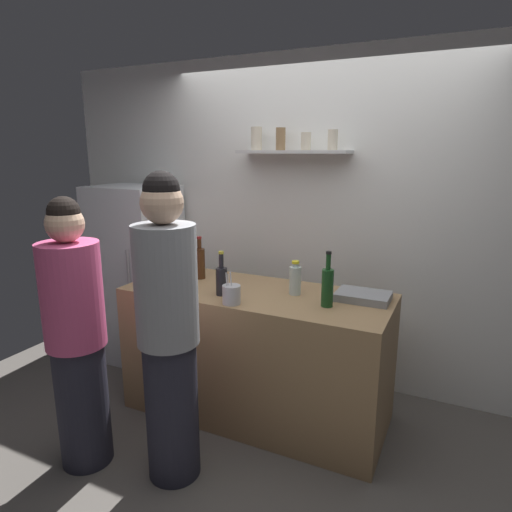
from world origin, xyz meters
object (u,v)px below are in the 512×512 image
refrigerator (137,274)px  person_pink_top (77,339)px  baking_pan (363,296)px  wine_bottle_dark_glass (222,279)px  water_bottle_plastic (295,279)px  person_grey_hoodie (168,334)px  wine_bottle_green_glass (327,286)px  wine_bottle_amber_glass (200,262)px  utensil_holder (231,294)px

refrigerator → person_pink_top: size_ratio=0.97×
baking_pan → wine_bottle_dark_glass: bearing=-160.9°
water_bottle_plastic → person_grey_hoodie: 0.95m
water_bottle_plastic → wine_bottle_dark_glass: bearing=-152.7°
wine_bottle_green_glass → wine_bottle_amber_glass: wine_bottle_green_glass is taller
refrigerator → wine_bottle_green_glass: (1.89, -0.45, 0.27)m
wine_bottle_amber_glass → water_bottle_plastic: (0.78, -0.05, -0.02)m
refrigerator → wine_bottle_amber_glass: refrigerator is taller
person_grey_hoodie → utensil_holder: bearing=-6.5°
wine_bottle_amber_glass → person_pink_top: bearing=-100.7°
utensil_holder → wine_bottle_amber_glass: 0.63m
utensil_holder → wine_bottle_dark_glass: 0.20m
baking_pan → water_bottle_plastic: water_bottle_plastic is taller
baking_pan → water_bottle_plastic: 0.45m
wine_bottle_dark_glass → wine_bottle_amber_glass: bearing=141.7°
wine_bottle_amber_glass → person_grey_hoodie: 0.97m
water_bottle_plastic → refrigerator: bearing=169.2°
water_bottle_plastic → wine_bottle_amber_glass: bearing=176.6°
wine_bottle_green_glass → person_grey_hoodie: 0.99m
utensil_holder → person_pink_top: 0.94m
baking_pan → wine_bottle_green_glass: wine_bottle_green_glass is taller
utensil_holder → person_grey_hoodie: 0.51m
baking_pan → wine_bottle_amber_glass: 1.23m
baking_pan → utensil_holder: bearing=-149.6°
refrigerator → baking_pan: (2.06, -0.23, 0.16)m
wine_bottle_amber_glass → person_grey_hoodie: bearing=-68.0°
wine_bottle_amber_glass → person_pink_top: (-0.19, -1.02, -0.25)m
wine_bottle_green_glass → person_grey_hoodie: person_grey_hoodie is taller
utensil_holder → person_grey_hoodie: size_ratio=0.12×
wine_bottle_dark_glass → person_pink_top: 0.95m
water_bottle_plastic → person_grey_hoodie: (-0.42, -0.84, -0.14)m
refrigerator → wine_bottle_dark_glass: 1.33m
wine_bottle_dark_glass → person_pink_top: (-0.54, -0.75, -0.23)m
water_bottle_plastic → person_pink_top: size_ratio=0.14×
wine_bottle_green_glass → wine_bottle_amber_glass: size_ratio=1.09×
baking_pan → person_grey_hoodie: size_ratio=0.19×
person_pink_top → person_grey_hoodie: person_grey_hoodie is taller
refrigerator → wine_bottle_green_glass: bearing=-13.3°
utensil_holder → water_bottle_plastic: water_bottle_plastic is taller
utensil_holder → wine_bottle_dark_glass: size_ratio=0.73×
wine_bottle_green_glass → wine_bottle_dark_glass: wine_bottle_green_glass is taller
wine_bottle_dark_glass → person_pink_top: size_ratio=0.18×
person_grey_hoodie → wine_bottle_dark_glass: bearing=9.7°
refrigerator → person_pink_top: bearing=-63.2°
refrigerator → wine_bottle_dark_glass: bearing=-24.2°
refrigerator → person_grey_hoodie: bearing=-43.7°
wine_bottle_dark_glass → water_bottle_plastic: bearing=27.3°
wine_bottle_amber_glass → baking_pan: bearing=1.5°
utensil_holder → person_pink_top: (-0.68, -0.63, -0.18)m
wine_bottle_dark_glass → person_grey_hoodie: bearing=-88.8°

